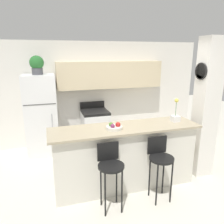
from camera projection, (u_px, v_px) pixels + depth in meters
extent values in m
plane|color=beige|center=(124.00, 185.00, 3.89)|extent=(14.00, 14.00, 0.00)
cube|color=white|center=(96.00, 93.00, 5.60)|extent=(5.60, 0.06, 2.55)
cube|color=beige|center=(110.00, 75.00, 5.40)|extent=(2.62, 0.32, 0.65)
cube|color=white|center=(92.00, 80.00, 5.32)|extent=(0.67, 0.28, 0.12)
cube|color=white|center=(206.00, 109.00, 3.98)|extent=(0.36, 0.32, 2.55)
cylinder|color=black|center=(201.00, 71.00, 3.74)|extent=(0.02, 0.29, 0.29)
cylinder|color=white|center=(201.00, 71.00, 3.74)|extent=(0.01, 0.26, 0.26)
cube|color=silver|center=(125.00, 158.00, 3.75)|extent=(2.39, 0.54, 1.06)
cube|color=tan|center=(125.00, 128.00, 3.61)|extent=(2.51, 0.66, 0.04)
cube|color=white|center=(42.00, 127.00, 5.01)|extent=(0.69, 0.71, 1.24)
cube|color=white|center=(39.00, 88.00, 4.78)|extent=(0.69, 0.71, 0.58)
cube|color=#333333|center=(40.00, 105.00, 4.52)|extent=(0.66, 0.01, 0.01)
cylinder|color=#B2B2B7|center=(53.00, 129.00, 4.72)|extent=(0.02, 0.02, 0.68)
cube|color=white|center=(95.00, 129.00, 5.45)|extent=(0.63, 0.66, 0.85)
cube|color=black|center=(95.00, 112.00, 5.33)|extent=(0.63, 0.66, 0.06)
cube|color=black|center=(92.00, 105.00, 5.58)|extent=(0.63, 0.04, 0.16)
cube|color=black|center=(98.00, 132.00, 5.13)|extent=(0.38, 0.01, 0.27)
cylinder|color=black|center=(111.00, 166.00, 3.11)|extent=(0.38, 0.38, 0.03)
cube|color=black|center=(108.00, 151.00, 3.21)|extent=(0.32, 0.02, 0.28)
cylinder|color=black|center=(105.00, 195.00, 3.05)|extent=(0.02, 0.02, 0.69)
cylinder|color=black|center=(122.00, 192.00, 3.12)|extent=(0.02, 0.02, 0.69)
cylinder|color=black|center=(101.00, 185.00, 3.28)|extent=(0.02, 0.02, 0.69)
cylinder|color=black|center=(117.00, 182.00, 3.35)|extent=(0.02, 0.02, 0.69)
cylinder|color=black|center=(162.00, 158.00, 3.33)|extent=(0.38, 0.38, 0.03)
cube|color=black|center=(157.00, 145.00, 3.44)|extent=(0.32, 0.02, 0.28)
cylinder|color=black|center=(157.00, 185.00, 3.28)|extent=(0.02, 0.02, 0.69)
cylinder|color=black|center=(171.00, 183.00, 3.35)|extent=(0.02, 0.02, 0.69)
cylinder|color=black|center=(149.00, 177.00, 3.51)|extent=(0.02, 0.02, 0.69)
cylinder|color=black|center=(163.00, 174.00, 3.58)|extent=(0.02, 0.02, 0.69)
cylinder|color=#4C4C51|center=(37.00, 71.00, 4.68)|extent=(0.23, 0.23, 0.14)
sphere|color=#286B2D|center=(37.00, 63.00, 4.63)|extent=(0.30, 0.30, 0.30)
cube|color=white|center=(175.00, 119.00, 3.88)|extent=(0.14, 0.14, 0.10)
cylinder|color=#386633|center=(176.00, 109.00, 3.83)|extent=(0.01, 0.01, 0.26)
sphere|color=#DBCC4C|center=(177.00, 100.00, 3.79)|extent=(0.07, 0.07, 0.07)
cylinder|color=silver|center=(114.00, 128.00, 3.48)|extent=(0.26, 0.26, 0.05)
sphere|color=red|center=(118.00, 125.00, 3.47)|extent=(0.08, 0.08, 0.08)
sphere|color=#4C7F2D|center=(111.00, 124.00, 3.49)|extent=(0.07, 0.07, 0.07)
sphere|color=#7A2D56|center=(113.00, 126.00, 3.42)|extent=(0.07, 0.07, 0.07)
cylinder|color=#59595B|center=(69.00, 146.00, 5.05)|extent=(0.28, 0.28, 0.38)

